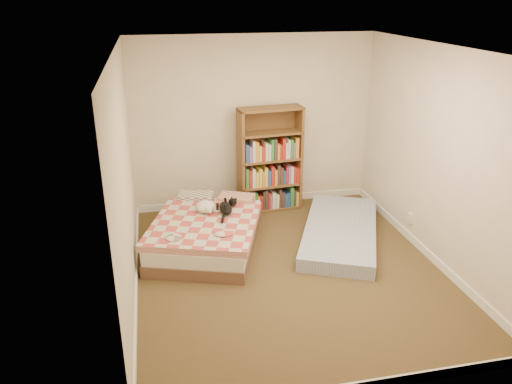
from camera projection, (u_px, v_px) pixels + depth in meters
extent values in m
cube|color=#42311C|center=(288.00, 269.00, 5.86)|extent=(3.50, 4.00, 0.01)
cube|color=white|center=(294.00, 49.00, 4.92)|extent=(3.50, 4.00, 0.01)
cube|color=beige|center=(254.00, 123.00, 7.20)|extent=(3.50, 0.01, 2.50)
cube|color=beige|center=(367.00, 258.00, 3.58)|extent=(3.50, 0.01, 2.50)
cube|color=beige|center=(125.00, 180.00, 5.05)|extent=(0.01, 4.00, 2.50)
cube|color=beige|center=(438.00, 158.00, 5.73)|extent=(0.01, 4.00, 2.50)
cube|color=white|center=(254.00, 200.00, 7.65)|extent=(3.50, 0.02, 0.10)
cube|color=white|center=(137.00, 281.00, 5.51)|extent=(0.02, 4.00, 0.10)
cube|color=white|center=(424.00, 250.00, 6.18)|extent=(0.02, 4.00, 0.10)
cube|color=white|center=(410.00, 218.00, 6.44)|extent=(0.03, 0.09, 0.13)
cube|color=brown|center=(207.00, 241.00, 6.33)|extent=(1.67, 1.99, 0.15)
cube|color=silver|center=(207.00, 230.00, 6.27)|extent=(1.64, 1.95, 0.17)
cube|color=#C24948|center=(207.00, 221.00, 6.23)|extent=(1.63, 1.72, 0.09)
cube|color=slate|center=(180.00, 201.00, 6.74)|extent=(0.54, 0.43, 0.13)
cube|color=#C24948|center=(221.00, 198.00, 6.85)|extent=(0.54, 0.43, 0.13)
cube|color=#592F1E|center=(240.00, 162.00, 7.12)|extent=(0.07, 0.31, 1.53)
cube|color=#592F1E|center=(299.00, 158.00, 7.28)|extent=(0.07, 0.31, 1.53)
cube|color=#592F1E|center=(268.00, 157.00, 7.33)|extent=(0.92, 0.11, 1.53)
cube|color=#592F1E|center=(269.00, 207.00, 7.48)|extent=(0.94, 0.39, 0.03)
cube|color=#592F1E|center=(270.00, 159.00, 7.20)|extent=(0.94, 0.39, 0.03)
cube|color=#592F1E|center=(271.00, 109.00, 6.92)|extent=(0.94, 0.39, 0.03)
cube|color=#6E83B8|center=(340.00, 232.00, 6.56)|extent=(1.64, 2.19, 0.18)
ellipsoid|color=black|center=(226.00, 208.00, 6.34)|extent=(0.34, 0.37, 0.12)
sphere|color=black|center=(223.00, 202.00, 6.51)|extent=(0.15, 0.15, 0.11)
cone|color=black|center=(221.00, 198.00, 6.51)|extent=(0.05, 0.05, 0.04)
cone|color=black|center=(225.00, 197.00, 6.52)|extent=(0.05, 0.05, 0.04)
cylinder|color=black|center=(236.00, 217.00, 6.15)|extent=(0.15, 0.18, 0.04)
ellipsoid|color=white|center=(206.00, 207.00, 6.36)|extent=(0.36, 0.37, 0.13)
sphere|color=white|center=(213.00, 208.00, 6.29)|extent=(0.15, 0.15, 0.11)
sphere|color=white|center=(216.00, 209.00, 6.27)|extent=(0.07, 0.07, 0.05)
sphere|color=white|center=(197.00, 207.00, 6.39)|extent=(0.08, 0.08, 0.06)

